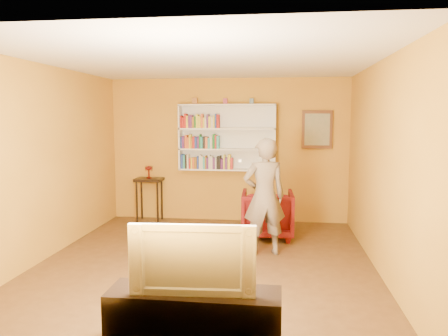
% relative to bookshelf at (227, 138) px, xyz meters
% --- Properties ---
extents(room_shell, '(5.30, 5.80, 2.88)m').
position_rel_bookshelf_xyz_m(room_shell, '(0.00, -2.41, -0.58)').
color(room_shell, '#4B3118').
rests_on(room_shell, ground).
extents(bookshelf, '(1.80, 0.29, 1.23)m').
position_rel_bookshelf_xyz_m(bookshelf, '(0.00, 0.00, 0.00)').
color(bookshelf, white).
rests_on(bookshelf, room_shell).
extents(books_row_lower, '(0.97, 0.19, 0.27)m').
position_rel_bookshelf_xyz_m(books_row_lower, '(-0.37, -0.11, -0.46)').
color(books_row_lower, navy).
rests_on(books_row_lower, bookshelf).
extents(books_row_middle, '(0.72, 0.19, 0.27)m').
position_rel_bookshelf_xyz_m(books_row_middle, '(-0.49, -0.11, -0.08)').
color(books_row_middle, navy).
rests_on(books_row_middle, bookshelf).
extents(books_row_upper, '(0.72, 0.19, 0.26)m').
position_rel_bookshelf_xyz_m(books_row_upper, '(-0.50, -0.11, 0.30)').
color(books_row_upper, '#AE1F1A').
rests_on(books_row_upper, bookshelf).
extents(ornament_left, '(0.09, 0.09, 0.12)m').
position_rel_bookshelf_xyz_m(ornament_left, '(-0.60, -0.06, 0.68)').
color(ornament_left, '#A0622D').
rests_on(ornament_left, bookshelf).
extents(ornament_centre, '(0.08, 0.08, 0.10)m').
position_rel_bookshelf_xyz_m(ornament_centre, '(-0.03, -0.06, 0.67)').
color(ornament_centre, '#9E3451').
rests_on(ornament_centre, bookshelf).
extents(ornament_right, '(0.07, 0.07, 0.10)m').
position_rel_bookshelf_xyz_m(ornament_right, '(0.45, -0.06, 0.67)').
color(ornament_right, slate).
rests_on(ornament_right, bookshelf).
extents(framed_painting, '(0.55, 0.05, 0.70)m').
position_rel_bookshelf_xyz_m(framed_painting, '(1.65, 0.05, 0.16)').
color(framed_painting, '#532E17').
rests_on(framed_painting, room_shell).
extents(console_table, '(0.50, 0.38, 0.82)m').
position_rel_bookshelf_xyz_m(console_table, '(-1.48, -0.16, -0.91)').
color(console_table, black).
rests_on(console_table, ground).
extents(ruby_lustre, '(0.15, 0.15, 0.23)m').
position_rel_bookshelf_xyz_m(ruby_lustre, '(-1.48, -0.16, -0.60)').
color(ruby_lustre, maroon).
rests_on(ruby_lustre, console_table).
extents(armchair, '(0.86, 0.89, 0.78)m').
position_rel_bookshelf_xyz_m(armchair, '(0.79, -1.03, -1.21)').
color(armchair, '#4A050A').
rests_on(armchair, ground).
extents(person, '(0.70, 0.55, 1.68)m').
position_rel_bookshelf_xyz_m(person, '(0.77, -1.95, -0.75)').
color(person, '#675A4C').
rests_on(person, ground).
extents(game_remote, '(0.04, 0.15, 0.04)m').
position_rel_bookshelf_xyz_m(game_remote, '(0.45, -2.26, -0.20)').
color(game_remote, white).
rests_on(game_remote, person).
extents(tv_cabinet, '(1.46, 0.44, 0.52)m').
position_rel_bookshelf_xyz_m(tv_cabinet, '(0.28, -4.66, -1.33)').
color(tv_cabinet, black).
rests_on(tv_cabinet, ground).
extents(television, '(1.04, 0.19, 0.60)m').
position_rel_bookshelf_xyz_m(television, '(0.28, -4.66, -0.77)').
color(television, black).
rests_on(television, tv_cabinet).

